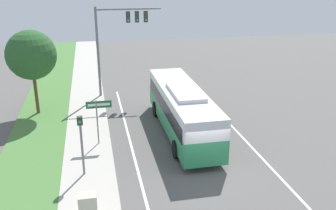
{
  "coord_description": "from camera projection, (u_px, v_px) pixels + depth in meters",
  "views": [
    {
      "loc": [
        -5.66,
        -16.87,
        10.25
      ],
      "look_at": [
        -0.79,
        6.26,
        1.65
      ],
      "focal_mm": 40.0,
      "sensor_mm": 36.0,
      "label": 1
    }
  ],
  "objects": [
    {
      "name": "ground_plane",
      "position": [
        206.0,
        172.0,
        20.12
      ],
      "size": [
        80.0,
        80.0,
        0.0
      ],
      "primitive_type": "plane",
      "color": "#565451"
    },
    {
      "name": "sidewalk",
      "position": [
        89.0,
        183.0,
        18.9
      ],
      "size": [
        2.8,
        80.0,
        0.12
      ],
      "color": "#ADA89E",
      "rests_on": "ground_plane"
    },
    {
      "name": "grass_verge",
      "position": [
        22.0,
        191.0,
        18.28
      ],
      "size": [
        3.6,
        80.0,
        0.1
      ],
      "color": "#477538",
      "rests_on": "ground_plane"
    },
    {
      "name": "lane_divider_near",
      "position": [
        140.0,
        179.0,
        19.42
      ],
      "size": [
        0.14,
        30.0,
        0.01
      ],
      "color": "silver",
      "rests_on": "ground_plane"
    },
    {
      "name": "lane_divider_far",
      "position": [
        268.0,
        165.0,
        20.81
      ],
      "size": [
        0.14,
        30.0,
        0.01
      ],
      "color": "silver",
      "rests_on": "ground_plane"
    },
    {
      "name": "bus",
      "position": [
        182.0,
        108.0,
        24.32
      ],
      "size": [
        2.63,
        10.93,
        3.24
      ],
      "color": "#2D8956",
      "rests_on": "ground_plane"
    },
    {
      "name": "signal_gantry",
      "position": [
        118.0,
        32.0,
        30.43
      ],
      "size": [
        5.36,
        0.41,
        7.49
      ],
      "color": "slate",
      "rests_on": "ground_plane"
    },
    {
      "name": "pedestrian_signal",
      "position": [
        81.0,
        137.0,
        18.95
      ],
      "size": [
        0.28,
        0.34,
        3.36
      ],
      "color": "slate",
      "rests_on": "ground_plane"
    },
    {
      "name": "street_sign",
      "position": [
        98.0,
        113.0,
        22.48
      ],
      "size": [
        1.52,
        0.08,
        2.92
      ],
      "color": "slate",
      "rests_on": "ground_plane"
    },
    {
      "name": "utility_cabinet",
      "position": [
        88.0,
        206.0,
        16.07
      ],
      "size": [
        0.79,
        0.63,
        1.12
      ],
      "color": "#B7B29E",
      "rests_on": "sidewalk"
    },
    {
      "name": "roadside_tree",
      "position": [
        31.0,
        55.0,
        26.61
      ],
      "size": [
        3.56,
        3.56,
        6.19
      ],
      "color": "brown",
      "rests_on": "grass_verge"
    }
  ]
}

